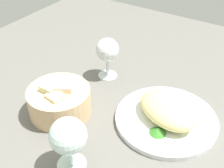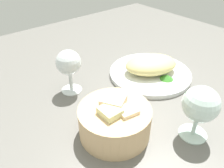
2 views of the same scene
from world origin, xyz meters
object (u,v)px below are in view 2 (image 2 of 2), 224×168
at_px(plate, 150,73).
at_px(wine_glass_near, 69,64).
at_px(wine_glass_far, 201,106).
at_px(bread_basket, 115,120).

distance_m(plate, wine_glass_near, 0.27).
bearing_deg(wine_glass_far, plate, -116.08).
height_order(plate, wine_glass_near, wine_glass_near).
xyz_separation_m(bread_basket, wine_glass_far, (-0.14, 0.12, 0.05)).
relative_size(bread_basket, wine_glass_far, 1.25).
bearing_deg(bread_basket, wine_glass_near, -93.25).
relative_size(plate, bread_basket, 1.60).
xyz_separation_m(plate, bread_basket, (0.25, 0.12, 0.03)).
bearing_deg(plate, wine_glass_near, -20.75).
bearing_deg(wine_glass_near, plate, 159.25).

